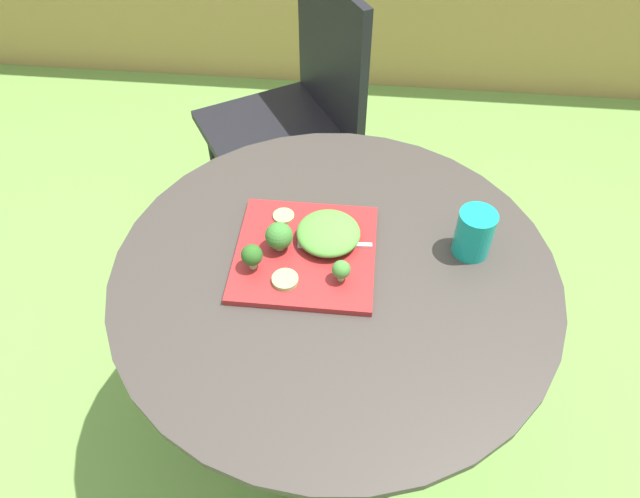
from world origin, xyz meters
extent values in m
plane|color=#669342|center=(0.00, 0.00, 0.00)|extent=(12.00, 12.00, 0.00)
cylinder|color=#38332D|center=(0.00, 0.00, 0.70)|extent=(0.91, 0.91, 0.02)
cylinder|color=#38332D|center=(0.00, 0.00, 0.36)|extent=(0.06, 0.06, 0.65)
cylinder|color=#38332D|center=(0.00, 0.00, 0.02)|extent=(0.44, 0.44, 0.04)
cube|color=black|center=(-0.26, 0.80, 0.43)|extent=(0.61, 0.61, 0.03)
cube|color=black|center=(-0.09, 0.90, 0.68)|extent=(0.25, 0.37, 0.45)
cylinder|color=black|center=(-0.50, 0.86, 0.22)|extent=(0.02, 0.02, 0.43)
cylinder|color=black|center=(-0.31, 0.55, 0.22)|extent=(0.02, 0.02, 0.43)
cylinder|color=black|center=(-0.20, 1.05, 0.22)|extent=(0.02, 0.02, 0.43)
cylinder|color=black|center=(-0.01, 0.74, 0.22)|extent=(0.02, 0.02, 0.43)
cube|color=maroon|center=(-0.06, 0.03, 0.71)|extent=(0.29, 0.29, 0.01)
cylinder|color=#149989|center=(0.28, 0.08, 0.76)|extent=(0.08, 0.08, 0.10)
cylinder|color=#118275|center=(0.28, 0.08, 0.74)|extent=(0.07, 0.07, 0.07)
cube|color=silver|center=(0.02, 0.05, 0.72)|extent=(0.11, 0.02, 0.00)
cube|color=silver|center=(-0.06, 0.05, 0.72)|extent=(0.05, 0.03, 0.00)
ellipsoid|color=#519338|center=(-0.02, 0.07, 0.74)|extent=(0.13, 0.13, 0.04)
cylinder|color=#99B770|center=(-0.12, 0.04, 0.73)|extent=(0.02, 0.02, 0.01)
sphere|color=#38752D|center=(-0.12, 0.04, 0.76)|extent=(0.06, 0.06, 0.06)
cylinder|color=#99B770|center=(0.01, -0.04, 0.73)|extent=(0.01, 0.01, 0.01)
sphere|color=#427F33|center=(0.01, -0.04, 0.75)|extent=(0.04, 0.04, 0.04)
cylinder|color=#99B770|center=(-0.16, -0.02, 0.73)|extent=(0.02, 0.02, 0.02)
sphere|color=#285B1E|center=(-0.16, -0.02, 0.76)|extent=(0.04, 0.04, 0.04)
cylinder|color=#8EB766|center=(-0.09, -0.05, 0.72)|extent=(0.05, 0.05, 0.01)
cylinder|color=#8EB766|center=(-0.12, 0.13, 0.72)|extent=(0.05, 0.05, 0.01)
camera|label=1|loc=(0.05, -0.78, 1.62)|focal=33.33mm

